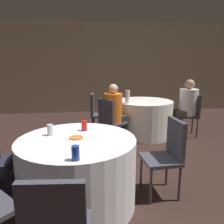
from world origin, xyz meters
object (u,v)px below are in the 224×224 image
(chair_far_west, at_px, (97,110))
(bottle_far, at_px, (127,97))
(pizza_plate_near, at_px, (76,138))
(chair_far_southwest, at_px, (110,118))
(chair_far_east, at_px, (192,111))
(soda_can_red, at_px, (84,126))
(table_near, at_px, (78,172))
(person_orange_shirt, at_px, (116,114))
(chair_near_east, at_px, (168,150))
(person_white_shirt, at_px, (185,107))
(table_far, at_px, (144,118))
(soda_can_blue, at_px, (76,153))
(soda_can_silver, at_px, (50,130))

(chair_far_west, relative_size, bottle_far, 3.47)
(chair_far_west, xyz_separation_m, pizza_plate_near, (-0.35, -2.41, 0.22))
(chair_far_southwest, height_order, chair_far_east, same)
(chair_far_east, xyz_separation_m, soda_can_red, (-2.28, -1.81, 0.27))
(table_near, height_order, person_orange_shirt, person_orange_shirt)
(chair_near_east, bearing_deg, table_near, 90.00)
(chair_far_east, height_order, person_orange_shirt, person_orange_shirt)
(person_white_shirt, height_order, person_orange_shirt, person_white_shirt)
(chair_far_east, xyz_separation_m, pizza_plate_near, (-2.36, -2.08, 0.22))
(pizza_plate_near, relative_size, soda_can_red, 1.86)
(person_white_shirt, bearing_deg, chair_near_east, 161.25)
(chair_near_east, bearing_deg, chair_far_east, -36.50)
(table_near, bearing_deg, soda_can_red, 73.60)
(person_white_shirt, height_order, pizza_plate_near, person_white_shirt)
(table_near, distance_m, person_orange_shirt, 1.89)
(table_near, relative_size, table_far, 1.03)
(chair_far_southwest, bearing_deg, soda_can_blue, -50.62)
(soda_can_blue, height_order, bottle_far, bottle_far)
(chair_near_east, distance_m, pizza_plate_near, 1.07)
(person_orange_shirt, height_order, bottle_far, person_orange_shirt)
(chair_far_east, relative_size, soda_can_silver, 7.44)
(chair_near_east, height_order, chair_far_east, same)
(table_far, distance_m, soda_can_blue, 3.14)
(person_white_shirt, bearing_deg, pizza_plate_near, 144.68)
(table_near, distance_m, pizza_plate_near, 0.38)
(chair_far_east, bearing_deg, chair_near_east, 157.85)
(table_near, relative_size, bottle_far, 4.77)
(person_white_shirt, height_order, soda_can_red, person_white_shirt)
(chair_far_west, bearing_deg, soda_can_red, 0.29)
(table_near, xyz_separation_m, person_orange_shirt, (0.67, 1.76, 0.22))
(person_orange_shirt, bearing_deg, person_white_shirt, 65.80)
(person_white_shirt, bearing_deg, table_far, 90.00)
(chair_far_east, bearing_deg, soda_can_red, 139.46)
(table_far, bearing_deg, person_white_shirt, -11.04)
(chair_far_east, xyz_separation_m, soda_can_silver, (-2.65, -1.93, 0.27))
(chair_near_east, bearing_deg, chair_far_southwest, 13.94)
(table_far, height_order, person_white_shirt, person_white_shirt)
(soda_can_red, bearing_deg, chair_far_southwest, 71.73)
(person_white_shirt, bearing_deg, chair_far_east, -90.00)
(soda_can_blue, bearing_deg, soda_can_silver, 113.85)
(chair_far_west, bearing_deg, table_near, -0.82)
(person_orange_shirt, bearing_deg, soda_can_blue, -53.09)
(chair_far_east, distance_m, person_white_shirt, 0.17)
(chair_near_east, relative_size, soda_can_blue, 7.44)
(chair_near_east, distance_m, chair_far_east, 2.42)
(soda_can_red, height_order, bottle_far, bottle_far)
(chair_near_east, xyz_separation_m, chair_far_east, (1.32, 2.02, 0.00))
(table_near, bearing_deg, bottle_far, 65.08)
(person_white_shirt, relative_size, soda_can_silver, 9.94)
(chair_far_east, height_order, soda_can_blue, chair_far_east)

